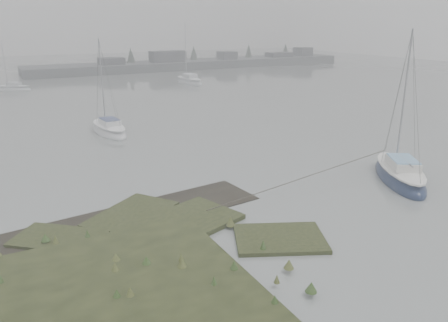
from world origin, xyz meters
The scene contains 6 objects.
ground centered at (0.00, 30.00, 0.00)m, with size 160.00×160.00×0.00m, color slate.
far_shoreline centered at (26.84, 61.90, 0.85)m, with size 60.00×8.00×4.15m.
sailboat_main centered at (10.26, 2.04, 0.27)m, with size 4.89×6.22×8.57m.
sailboat_white centered at (-1.00, 20.01, 0.24)m, with size 2.37×5.64×7.74m.
sailboat_far_b centered at (16.05, 42.98, 0.27)m, with size 2.49×6.39×8.83m.
sailboat_far_c centered at (-5.98, 47.75, 0.20)m, with size 4.75×3.76×6.56m.
Camera 1 is at (-8.84, -13.09, 8.29)m, focal length 35.00 mm.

